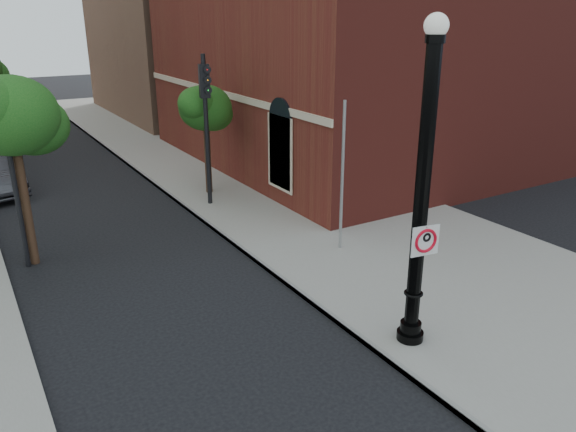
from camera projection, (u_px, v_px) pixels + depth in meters
ground at (297, 391)px, 10.33m from camera, size 120.00×120.00×0.00m
sidewalk_right at (291, 195)px, 21.27m from camera, size 8.00×60.00×0.12m
curb_edge at (193, 212)px, 19.34m from camera, size 0.10×60.00×0.14m
brick_wall_building at (424, 19)px, 27.24m from camera, size 22.30×16.30×12.50m
bg_building_tan_b at (264, 6)px, 39.85m from camera, size 22.00×14.00×14.00m
lamppost at (421, 208)px, 10.76m from camera, size 0.56×0.56×6.57m
no_parking_sign at (425, 240)px, 10.86m from camera, size 0.62×0.14×0.62m
traffic_signal_left at (10, 154)px, 14.31m from camera, size 0.35×0.41×4.69m
traffic_signal_right at (206, 107)px, 18.96m from camera, size 0.39×0.46×5.29m
utility_pole at (342, 179)px, 15.62m from camera, size 0.09×0.09×4.38m
street_tree_a at (12, 118)px, 14.28m from camera, size 2.84×2.57×5.12m
street_tree_c at (206, 109)px, 20.37m from camera, size 2.30×2.08×4.14m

